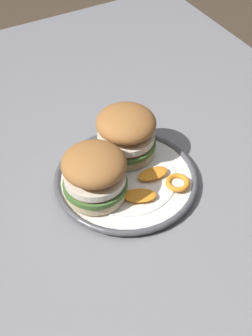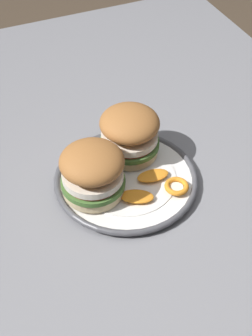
% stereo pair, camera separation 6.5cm
% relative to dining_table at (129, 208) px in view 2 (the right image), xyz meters
% --- Properties ---
extents(dining_table, '(1.36, 1.05, 0.74)m').
position_rel_dining_table_xyz_m(dining_table, '(0.00, 0.00, 0.00)').
color(dining_table, gray).
rests_on(dining_table, ground).
extents(dinner_plate, '(0.28, 0.28, 0.02)m').
position_rel_dining_table_xyz_m(dinner_plate, '(-0.01, 0.01, 0.10)').
color(dinner_plate, white).
rests_on(dinner_plate, dining_table).
extents(sandwich_half_left, '(0.16, 0.16, 0.10)m').
position_rel_dining_table_xyz_m(sandwich_half_left, '(-0.02, 0.08, 0.16)').
color(sandwich_half_left, beige).
rests_on(sandwich_half_left, dinner_plate).
extents(sandwich_half_right, '(0.15, 0.15, 0.10)m').
position_rel_dining_table_xyz_m(sandwich_half_right, '(0.06, -0.02, 0.16)').
color(sandwich_half_right, beige).
rests_on(sandwich_half_right, dinner_plate).
extents(orange_peel_curled, '(0.06, 0.06, 0.01)m').
position_rel_dining_table_xyz_m(orange_peel_curled, '(-0.07, -0.06, 0.11)').
color(orange_peel_curled, orange).
rests_on(orange_peel_curled, dinner_plate).
extents(orange_peel_strip_long, '(0.04, 0.06, 0.01)m').
position_rel_dining_table_xyz_m(orange_peel_strip_long, '(-0.03, -0.04, 0.11)').
color(orange_peel_strip_long, orange).
rests_on(orange_peel_strip_long, dinner_plate).
extents(orange_peel_strip_short, '(0.06, 0.07, 0.01)m').
position_rel_dining_table_xyz_m(orange_peel_strip_short, '(-0.07, 0.01, 0.11)').
color(orange_peel_strip_short, orange).
rests_on(orange_peel_strip_short, dinner_plate).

